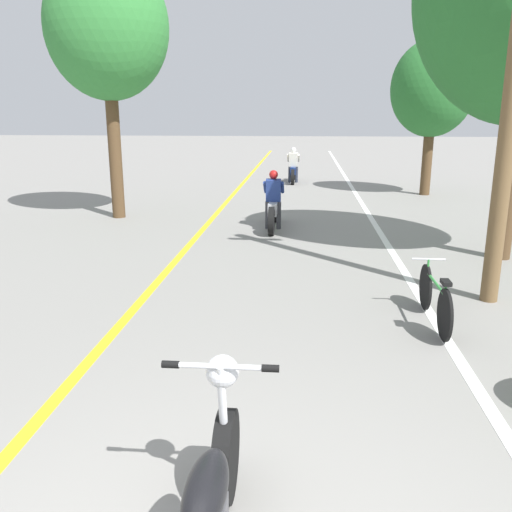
# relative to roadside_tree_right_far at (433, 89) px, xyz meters

# --- Properties ---
(lane_stripe_center) EXTENTS (0.14, 48.00, 0.01)m
(lane_stripe_center) POSITION_rel_roadside_tree_right_far_xyz_m (-6.28, -3.66, -3.32)
(lane_stripe_center) COLOR yellow
(lane_stripe_center) RESTS_ON ground
(lane_stripe_edge) EXTENTS (0.14, 48.00, 0.01)m
(lane_stripe_edge) POSITION_rel_roadside_tree_right_far_xyz_m (-2.23, -3.66, -3.32)
(lane_stripe_edge) COLOR white
(lane_stripe_edge) RESTS_ON ground
(roadside_tree_right_far) EXTENTS (2.61, 2.35, 4.86)m
(roadside_tree_right_far) POSITION_rel_roadside_tree_right_far_xyz_m (0.00, 0.00, 0.00)
(roadside_tree_right_far) COLOR #513A23
(roadside_tree_right_far) RESTS_ON ground
(roadside_tree_left) EXTENTS (2.96, 2.66, 6.29)m
(roadside_tree_left) POSITION_rel_roadside_tree_right_far_xyz_m (-8.72, -4.71, 1.23)
(roadside_tree_left) COLOR #513A23
(roadside_tree_left) RESTS_ON ground
(motorcycle_foreground) EXTENTS (0.75, 2.15, 1.12)m
(motorcycle_foreground) POSITION_rel_roadside_tree_right_far_xyz_m (-4.48, -15.60, -2.88)
(motorcycle_foreground) COLOR black
(motorcycle_foreground) RESTS_ON ground
(motorcycle_rider_lead) EXTENTS (0.50, 2.13, 1.35)m
(motorcycle_rider_lead) POSITION_rel_roadside_tree_right_far_xyz_m (-4.67, -5.75, -2.82)
(motorcycle_rider_lead) COLOR black
(motorcycle_rider_lead) RESTS_ON ground
(motorcycle_rider_far) EXTENTS (0.50, 1.98, 1.33)m
(motorcycle_rider_far) POSITION_rel_roadside_tree_right_far_xyz_m (-4.38, 2.88, -2.82)
(motorcycle_rider_far) COLOR black
(motorcycle_rider_far) RESTS_ON ground
(bicycle_parked) EXTENTS (0.44, 1.70, 0.74)m
(bicycle_parked) POSITION_rel_roadside_tree_right_far_xyz_m (-2.28, -11.46, -2.98)
(bicycle_parked) COLOR black
(bicycle_parked) RESTS_ON ground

